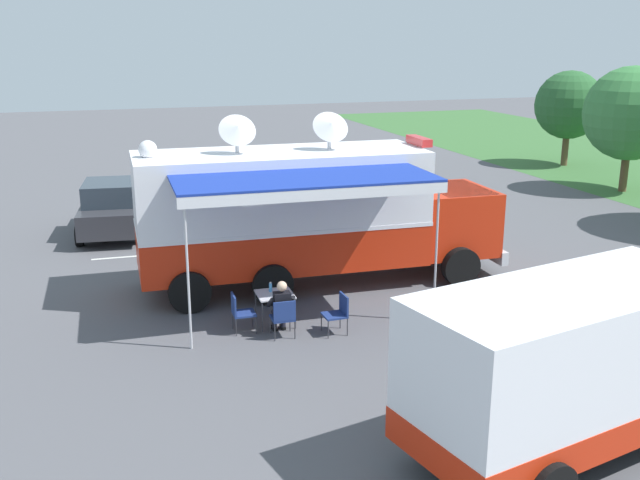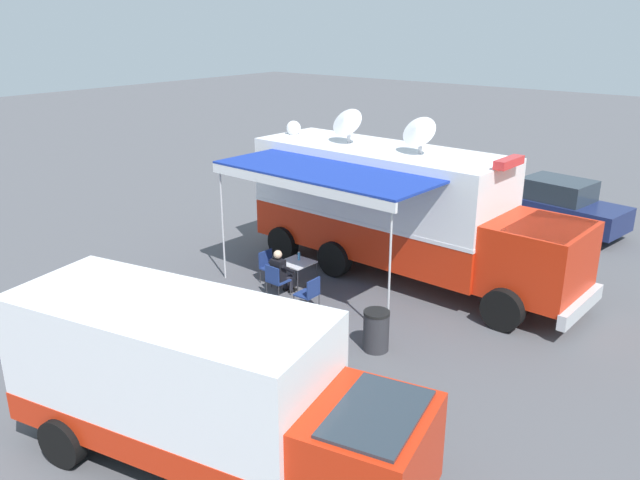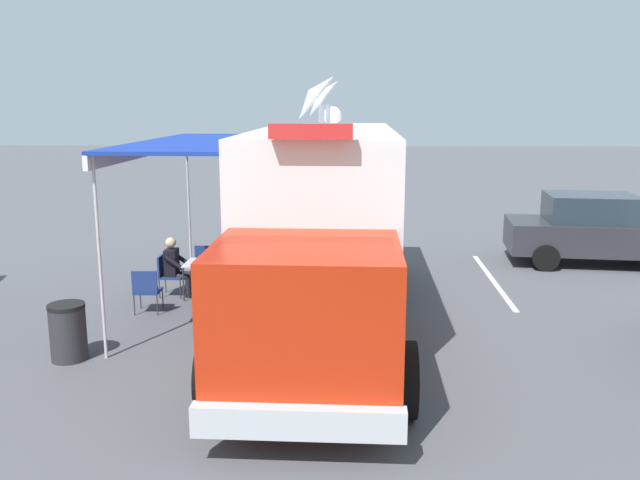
% 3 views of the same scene
% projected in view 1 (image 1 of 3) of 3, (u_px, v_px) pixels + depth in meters
% --- Properties ---
extents(ground_plane, '(100.00, 100.00, 0.00)m').
position_uv_depth(ground_plane, '(283.00, 285.00, 18.90)').
color(ground_plane, '#515156').
extents(lot_stripe, '(0.28, 4.80, 0.01)m').
position_uv_depth(lot_stripe, '(175.00, 253.00, 21.70)').
color(lot_stripe, silver).
rests_on(lot_stripe, ground).
extents(command_truck, '(5.05, 9.57, 4.53)m').
position_uv_depth(command_truck, '(310.00, 211.00, 18.54)').
color(command_truck, red).
rests_on(command_truck, ground).
extents(folding_table, '(0.83, 0.83, 0.73)m').
position_uv_depth(folding_table, '(275.00, 296.00, 16.16)').
color(folding_table, silver).
rests_on(folding_table, ground).
extents(water_bottle, '(0.07, 0.07, 0.22)m').
position_uv_depth(water_bottle, '(271.00, 287.00, 16.24)').
color(water_bottle, '#4C99D8').
rests_on(water_bottle, folding_table).
extents(folding_chair_at_table, '(0.50, 0.50, 0.87)m').
position_uv_depth(folding_chair_at_table, '(283.00, 316.00, 15.46)').
color(folding_chair_at_table, navy).
rests_on(folding_chair_at_table, ground).
extents(folding_chair_beside_table, '(0.50, 0.50, 0.87)m').
position_uv_depth(folding_chair_beside_table, '(239.00, 310.00, 15.79)').
color(folding_chair_beside_table, navy).
rests_on(folding_chair_beside_table, ground).
extents(folding_chair_spare_by_truck, '(0.49, 0.49, 0.87)m').
position_uv_depth(folding_chair_spare_by_truck, '(339.00, 311.00, 15.74)').
color(folding_chair_spare_by_truck, navy).
rests_on(folding_chair_spare_by_truck, ground).
extents(seated_responder, '(0.67, 0.56, 1.25)m').
position_uv_depth(seated_responder, '(281.00, 306.00, 15.60)').
color(seated_responder, black).
rests_on(seated_responder, ground).
extents(trash_bin, '(0.57, 0.57, 0.91)m').
position_uv_depth(trash_bin, '(448.00, 310.00, 15.92)').
color(trash_bin, '#2D2D33').
rests_on(trash_bin, ground).
extents(support_truck, '(3.45, 7.08, 2.70)m').
position_uv_depth(support_truck, '(593.00, 363.00, 11.22)').
color(support_truck, white).
rests_on(support_truck, ground).
extents(car_behind_truck, '(2.47, 4.42, 1.76)m').
position_uv_depth(car_behind_truck, '(311.00, 194.00, 25.57)').
color(car_behind_truck, navy).
rests_on(car_behind_truck, ground).
extents(car_far_corner, '(4.38, 2.39, 1.76)m').
position_uv_depth(car_far_corner, '(111.00, 208.00, 23.55)').
color(car_far_corner, '#2D2D33').
rests_on(car_far_corner, ground).
extents(tree_far_left, '(3.32, 3.32, 4.66)m').
position_uv_depth(tree_far_left, '(569.00, 105.00, 35.63)').
color(tree_far_left, brown).
rests_on(tree_far_left, ground).
extents(tree_left_of_centre, '(3.81, 3.81, 5.13)m').
position_uv_depth(tree_left_of_centre, '(631.00, 114.00, 29.49)').
color(tree_left_of_centre, brown).
rests_on(tree_left_of_centre, ground).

